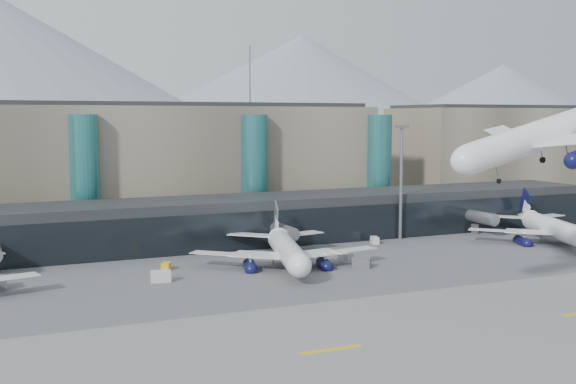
% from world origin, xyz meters
% --- Properties ---
extents(ground, '(900.00, 900.00, 0.00)m').
position_xyz_m(ground, '(0.00, 0.00, 0.00)').
color(ground, '#515154').
rests_on(ground, ground).
extents(runway_strip, '(400.00, 40.00, 0.04)m').
position_xyz_m(runway_strip, '(0.00, -15.00, 0.02)').
color(runway_strip, slate).
rests_on(runway_strip, ground).
extents(runway_markings, '(128.00, 1.00, 0.02)m').
position_xyz_m(runway_markings, '(-0.00, -15.00, 0.05)').
color(runway_markings, gold).
rests_on(runway_markings, ground).
extents(concourse, '(170.00, 27.00, 10.00)m').
position_xyz_m(concourse, '(-0.02, 57.73, 4.97)').
color(concourse, black).
rests_on(concourse, ground).
extents(terminal_main, '(130.00, 30.00, 31.00)m').
position_xyz_m(terminal_main, '(-25.00, 90.00, 15.44)').
color(terminal_main, gray).
rests_on(terminal_main, ground).
extents(terminal_east, '(70.00, 30.00, 31.00)m').
position_xyz_m(terminal_east, '(95.00, 90.00, 15.44)').
color(terminal_east, gray).
rests_on(terminal_east, ground).
extents(teal_towers, '(116.40, 19.40, 46.00)m').
position_xyz_m(teal_towers, '(-14.99, 74.01, 14.01)').
color(teal_towers, '#276C6D').
rests_on(teal_towers, ground).
extents(mountain_ridge, '(910.00, 400.00, 110.00)m').
position_xyz_m(mountain_ridge, '(15.97, 380.00, 45.74)').
color(mountain_ridge, gray).
rests_on(mountain_ridge, ground).
extents(lightmast_mid, '(3.00, 1.20, 25.60)m').
position_xyz_m(lightmast_mid, '(30.00, 48.00, 14.42)').
color(lightmast_mid, slate).
rests_on(lightmast_mid, ground).
extents(hero_jet, '(37.28, 38.48, 12.39)m').
position_xyz_m(hero_jet, '(20.94, -8.80, 26.72)').
color(hero_jet, white).
rests_on(hero_jet, ground).
extents(jet_parked_mid, '(35.52, 36.96, 11.86)m').
position_xyz_m(jet_parked_mid, '(-5.19, 32.44, 4.49)').
color(jet_parked_mid, white).
rests_on(jet_parked_mid, ground).
extents(jet_parked_right, '(35.43, 37.71, 12.13)m').
position_xyz_m(jet_parked_right, '(58.32, 32.44, 4.59)').
color(jet_parked_right, white).
rests_on(jet_parked_right, ground).
extents(veh_a, '(3.55, 2.37, 1.85)m').
position_xyz_m(veh_a, '(-29.69, 28.12, 0.93)').
color(veh_a, silver).
rests_on(veh_a, ground).
extents(veh_b, '(2.31, 2.65, 1.30)m').
position_xyz_m(veh_b, '(-26.46, 37.18, 0.65)').
color(veh_b, gold).
rests_on(veh_b, ground).
extents(veh_c, '(3.64, 3.48, 1.83)m').
position_xyz_m(veh_c, '(6.61, 24.45, 0.92)').
color(veh_c, '#504F55').
rests_on(veh_c, ground).
extents(veh_d, '(2.11, 2.95, 1.52)m').
position_xyz_m(veh_d, '(21.76, 45.32, 0.76)').
color(veh_d, silver).
rests_on(veh_d, ground).
extents(veh_g, '(2.24, 3.02, 1.57)m').
position_xyz_m(veh_g, '(6.57, 30.39, 0.79)').
color(veh_g, silver).
rests_on(veh_g, ground).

